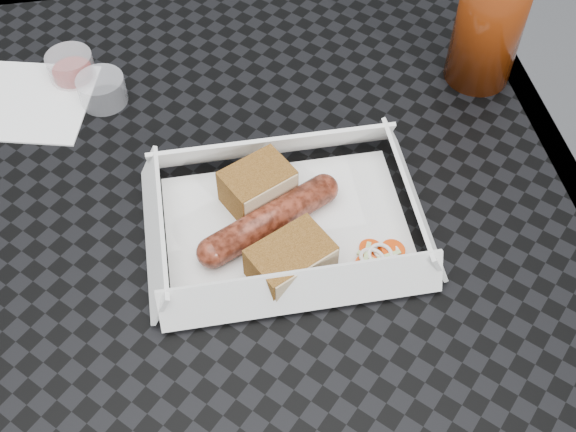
% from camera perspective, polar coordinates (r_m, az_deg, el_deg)
% --- Properties ---
extents(patio_table, '(0.80, 0.80, 0.74)m').
position_cam_1_polar(patio_table, '(0.73, -8.18, -4.62)').
color(patio_table, black).
rests_on(patio_table, ground).
extents(food_tray, '(0.22, 0.15, 0.00)m').
position_cam_1_polar(food_tray, '(0.67, -0.15, -0.80)').
color(food_tray, white).
rests_on(food_tray, patio_table).
extents(bratwurst, '(0.14, 0.08, 0.03)m').
position_cam_1_polar(bratwurst, '(0.65, -1.46, -0.28)').
color(bratwurst, maroon).
rests_on(bratwurst, food_tray).
extents(bread_near, '(0.07, 0.07, 0.04)m').
position_cam_1_polar(bread_near, '(0.67, -2.42, 2.38)').
color(bread_near, brown).
rests_on(bread_near, food_tray).
extents(bread_far, '(0.08, 0.07, 0.04)m').
position_cam_1_polar(bread_far, '(0.62, 0.21, -3.55)').
color(bread_far, brown).
rests_on(bread_far, food_tray).
extents(veg_garnish, '(0.03, 0.03, 0.00)m').
position_cam_1_polar(veg_garnish, '(0.64, 7.23, -3.52)').
color(veg_garnish, '#DF4009').
rests_on(veg_garnish, food_tray).
extents(napkin, '(0.15, 0.15, 0.00)m').
position_cam_1_polar(napkin, '(0.82, -19.53, 8.53)').
color(napkin, white).
rests_on(napkin, patio_table).
extents(condiment_cup_sauce, '(0.05, 0.05, 0.03)m').
position_cam_1_polar(condiment_cup_sauce, '(0.83, -16.77, 11.22)').
color(condiment_cup_sauce, maroon).
rests_on(condiment_cup_sauce, patio_table).
extents(condiment_cup_empty, '(0.05, 0.05, 0.03)m').
position_cam_1_polar(condiment_cup_empty, '(0.79, -14.48, 9.62)').
color(condiment_cup_empty, silver).
rests_on(condiment_cup_empty, patio_table).
extents(drink_glass, '(0.07, 0.07, 0.16)m').
position_cam_1_polar(drink_glass, '(0.79, 15.75, 14.89)').
color(drink_glass, '#5B1F07').
rests_on(drink_glass, patio_table).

